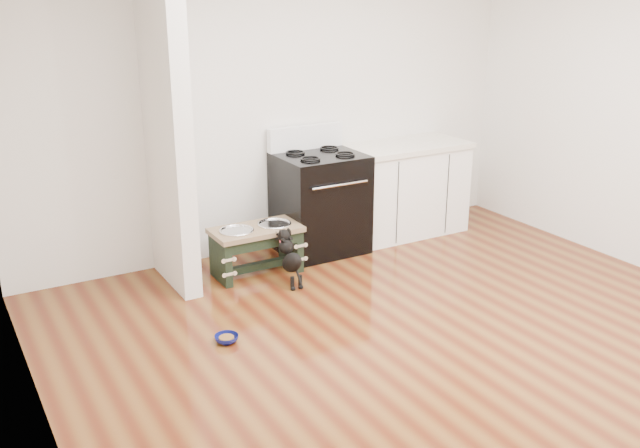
{
  "coord_description": "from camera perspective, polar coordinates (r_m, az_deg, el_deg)",
  "views": [
    {
      "loc": [
        -2.9,
        -3.31,
        2.4
      ],
      "look_at": [
        -0.11,
        1.53,
        0.5
      ],
      "focal_mm": 40.0,
      "sensor_mm": 36.0,
      "label": 1
    }
  ],
  "objects": [
    {
      "name": "floor_bowl",
      "position": [
        5.11,
        -7.49,
        -9.09
      ],
      "size": [
        0.18,
        0.18,
        0.05
      ],
      "rotation": [
        0.0,
        0.0,
        0.1
      ],
      "color": "#0D125C",
      "rests_on": "ground"
    },
    {
      "name": "ground",
      "position": [
        5.01,
        10.05,
        -10.16
      ],
      "size": [
        5.0,
        5.0,
        0.0
      ],
      "primitive_type": "plane",
      "color": "#4E1E0D",
      "rests_on": "ground"
    },
    {
      "name": "dog_feeder",
      "position": [
        6.13,
        -5.1,
        -1.37
      ],
      "size": [
        0.76,
        0.41,
        0.43
      ],
      "color": "black",
      "rests_on": "ground"
    },
    {
      "name": "partition_wall",
      "position": [
        5.77,
        -12.18,
        7.87
      ],
      "size": [
        0.15,
        0.8,
        2.7
      ],
      "primitive_type": "cube",
      "color": "silver",
      "rests_on": "ground"
    },
    {
      "name": "cabinet_run",
      "position": [
        7.14,
        6.76,
        2.81
      ],
      "size": [
        1.24,
        0.64,
        0.91
      ],
      "color": "white",
      "rests_on": "ground"
    },
    {
      "name": "oven_range",
      "position": [
        6.6,
        -0.01,
        1.83
      ],
      "size": [
        0.76,
        0.69,
        1.14
      ],
      "color": "black",
      "rests_on": "ground"
    },
    {
      "name": "room_shell",
      "position": [
        4.47,
        11.23,
        8.35
      ],
      "size": [
        5.0,
        5.0,
        5.0
      ],
      "color": "silver",
      "rests_on": "ground"
    },
    {
      "name": "puppy",
      "position": [
        5.9,
        -2.44,
        -2.56
      ],
      "size": [
        0.13,
        0.39,
        0.46
      ],
      "color": "black",
      "rests_on": "ground"
    }
  ]
}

